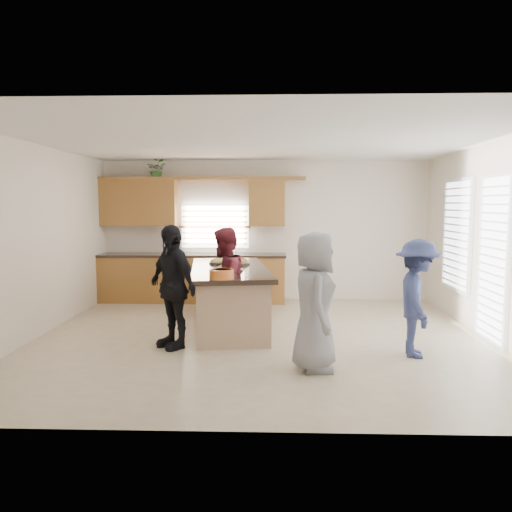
{
  "coord_description": "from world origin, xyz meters",
  "views": [
    {
      "loc": [
        0.16,
        -7.07,
        1.94
      ],
      "look_at": [
        -0.09,
        0.43,
        1.15
      ],
      "focal_mm": 35.0,
      "sensor_mm": 36.0,
      "label": 1
    }
  ],
  "objects_px": {
    "woman_left_back": "(172,264)",
    "woman_right_back": "(417,298)",
    "island": "(229,299)",
    "woman_right_front": "(314,301)",
    "salad_bowl": "(222,273)",
    "woman_left_mid": "(224,283)",
    "woman_left_front": "(172,286)"
  },
  "relations": [
    {
      "from": "woman_left_back",
      "to": "woman_right_back",
      "type": "xyz_separation_m",
      "value": [
        3.81,
        -3.39,
        -0.0
      ]
    },
    {
      "from": "island",
      "to": "woman_right_front",
      "type": "xyz_separation_m",
      "value": [
        1.16,
        -1.99,
        0.36
      ]
    },
    {
      "from": "woman_right_back",
      "to": "woman_right_front",
      "type": "distance_m",
      "value": 1.46
    },
    {
      "from": "salad_bowl",
      "to": "woman_right_back",
      "type": "distance_m",
      "value": 2.53
    },
    {
      "from": "island",
      "to": "salad_bowl",
      "type": "distance_m",
      "value": 1.33
    },
    {
      "from": "island",
      "to": "woman_right_front",
      "type": "height_order",
      "value": "woman_right_front"
    },
    {
      "from": "woman_left_mid",
      "to": "woman_right_front",
      "type": "distance_m",
      "value": 1.84
    },
    {
      "from": "woman_left_back",
      "to": "woman_left_front",
      "type": "height_order",
      "value": "woman_left_front"
    },
    {
      "from": "salad_bowl",
      "to": "woman_left_front",
      "type": "distance_m",
      "value": 0.7
    },
    {
      "from": "island",
      "to": "woman_left_front",
      "type": "distance_m",
      "value": 1.37
    },
    {
      "from": "salad_bowl",
      "to": "woman_right_front",
      "type": "height_order",
      "value": "woman_right_front"
    },
    {
      "from": "woman_left_mid",
      "to": "woman_right_back",
      "type": "xyz_separation_m",
      "value": [
        2.53,
        -0.84,
        -0.05
      ]
    },
    {
      "from": "island",
      "to": "woman_left_mid",
      "type": "bearing_deg",
      "value": -100.13
    },
    {
      "from": "salad_bowl",
      "to": "woman_right_front",
      "type": "xyz_separation_m",
      "value": [
        1.16,
        -0.79,
        -0.21
      ]
    },
    {
      "from": "salad_bowl",
      "to": "woman_left_back",
      "type": "xyz_separation_m",
      "value": [
        -1.3,
        3.16,
        -0.27
      ]
    },
    {
      "from": "island",
      "to": "woman_left_back",
      "type": "height_order",
      "value": "woman_left_back"
    },
    {
      "from": "salad_bowl",
      "to": "woman_right_back",
      "type": "bearing_deg",
      "value": -5.17
    },
    {
      "from": "woman_left_front",
      "to": "woman_right_back",
      "type": "relative_size",
      "value": 1.11
    },
    {
      "from": "salad_bowl",
      "to": "woman_left_mid",
      "type": "height_order",
      "value": "woman_left_mid"
    },
    {
      "from": "woman_right_front",
      "to": "woman_right_back",
      "type": "bearing_deg",
      "value": -68.87
    },
    {
      "from": "island",
      "to": "woman_left_back",
      "type": "distance_m",
      "value": 2.37
    },
    {
      "from": "salad_bowl",
      "to": "woman_right_back",
      "type": "height_order",
      "value": "woman_right_back"
    },
    {
      "from": "woman_left_front",
      "to": "woman_right_back",
      "type": "height_order",
      "value": "woman_left_front"
    },
    {
      "from": "island",
      "to": "woman_right_front",
      "type": "distance_m",
      "value": 2.33
    },
    {
      "from": "woman_right_back",
      "to": "woman_right_front",
      "type": "relative_size",
      "value": 0.93
    },
    {
      "from": "woman_right_back",
      "to": "woman_left_mid",
      "type": "bearing_deg",
      "value": 81.69
    },
    {
      "from": "salad_bowl",
      "to": "island",
      "type": "bearing_deg",
      "value": 90.09
    },
    {
      "from": "woman_left_front",
      "to": "salad_bowl",
      "type": "bearing_deg",
      "value": 40.45
    },
    {
      "from": "woman_left_back",
      "to": "woman_left_mid",
      "type": "height_order",
      "value": "woman_left_mid"
    },
    {
      "from": "island",
      "to": "woman_right_back",
      "type": "height_order",
      "value": "woman_right_back"
    },
    {
      "from": "woman_left_mid",
      "to": "woman_right_front",
      "type": "relative_size",
      "value": 0.99
    },
    {
      "from": "woman_left_mid",
      "to": "woman_left_front",
      "type": "bearing_deg",
      "value": -31.12
    }
  ]
}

